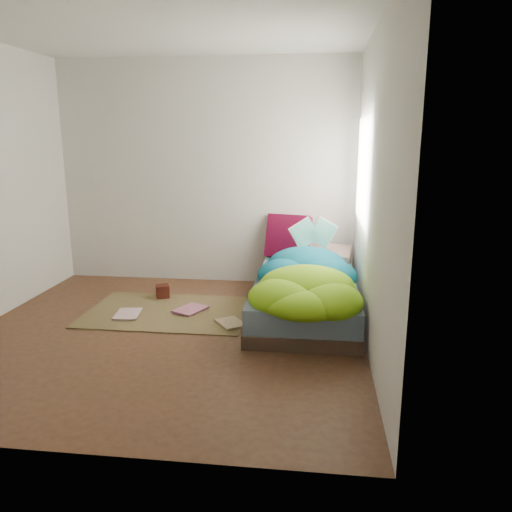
% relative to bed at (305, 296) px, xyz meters
% --- Properties ---
extents(ground, '(3.50, 3.50, 0.00)m').
position_rel_bed_xyz_m(ground, '(-1.22, -0.72, -0.17)').
color(ground, '#47281B').
rests_on(ground, ground).
extents(room_walls, '(3.54, 3.54, 2.62)m').
position_rel_bed_xyz_m(room_walls, '(-1.21, -0.71, 1.46)').
color(room_walls, silver).
rests_on(room_walls, ground).
extents(bed, '(1.00, 2.00, 0.34)m').
position_rel_bed_xyz_m(bed, '(0.00, 0.00, 0.00)').
color(bed, '#392B1F').
rests_on(bed, ground).
extents(duvet, '(0.96, 1.84, 0.34)m').
position_rel_bed_xyz_m(duvet, '(0.00, -0.22, 0.34)').
color(duvet, navy).
rests_on(duvet, bed).
extents(rug, '(1.60, 1.10, 0.01)m').
position_rel_bed_xyz_m(rug, '(-1.37, -0.17, -0.16)').
color(rug, brown).
rests_on(rug, ground).
extents(pillow_floral, '(0.65, 0.45, 0.14)m').
position_rel_bed_xyz_m(pillow_floral, '(0.18, 0.79, 0.24)').
color(pillow_floral, beige).
rests_on(pillow_floral, bed).
extents(pillow_magenta, '(0.52, 0.27, 0.50)m').
position_rel_bed_xyz_m(pillow_magenta, '(-0.23, 0.90, 0.42)').
color(pillow_magenta, '#51052B').
rests_on(pillow_magenta, bed).
extents(open_book, '(0.44, 0.24, 0.26)m').
position_rel_bed_xyz_m(open_book, '(0.06, 0.52, 0.64)').
color(open_book, '#2E8D3F').
rests_on(open_book, duvet).
extents(wooden_box, '(0.18, 0.18, 0.14)m').
position_rel_bed_xyz_m(wooden_box, '(-1.55, 0.26, -0.09)').
color(wooden_box, '#3B110D').
rests_on(wooden_box, rug).
extents(floor_book_a, '(0.27, 0.35, 0.02)m').
position_rel_bed_xyz_m(floor_book_a, '(-1.84, -0.36, -0.14)').
color(floor_book_a, white).
rests_on(floor_book_a, rug).
extents(floor_book_b, '(0.36, 0.40, 0.03)m').
position_rel_bed_xyz_m(floor_book_b, '(-1.25, -0.09, -0.14)').
color(floor_book_b, '#C4718E').
rests_on(floor_book_b, rug).
extents(floor_book_c, '(0.34, 0.35, 0.02)m').
position_rel_bed_xyz_m(floor_book_c, '(-0.76, -0.51, -0.15)').
color(floor_book_c, tan).
rests_on(floor_book_c, rug).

